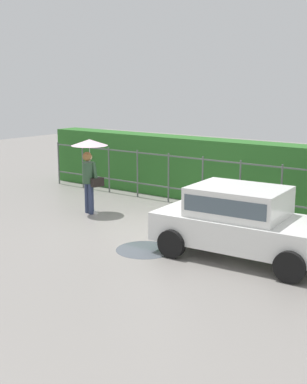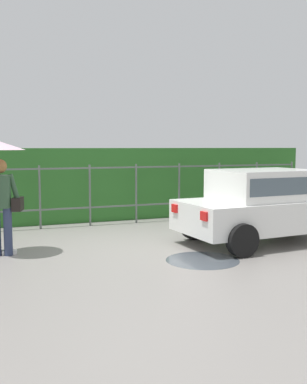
% 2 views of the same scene
% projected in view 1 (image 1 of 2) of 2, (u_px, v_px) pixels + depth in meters
% --- Properties ---
extents(ground_plane, '(40.00, 40.00, 0.00)m').
position_uv_depth(ground_plane, '(162.00, 229.00, 12.72)').
color(ground_plane, gray).
extents(car, '(3.83, 2.07, 1.48)m').
position_uv_depth(car, '(242.00, 219.00, 10.56)').
color(car, white).
rests_on(car, ground).
extents(pedestrian, '(1.01, 1.01, 2.05)m').
position_uv_depth(pedestrian, '(89.00, 159.00, 14.00)').
color(pedestrian, '#2D3856').
rests_on(pedestrian, ground).
extents(fence_section, '(12.04, 0.05, 1.50)m').
position_uv_depth(fence_section, '(202.00, 180.00, 14.73)').
color(fence_section, '#59605B').
rests_on(fence_section, ground).
extents(hedge_row, '(12.99, 0.90, 1.90)m').
position_uv_depth(hedge_row, '(218.00, 171.00, 15.42)').
color(hedge_row, '#2D6B28').
rests_on(hedge_row, ground).
extents(puddle_near, '(1.26, 1.26, 0.00)m').
position_uv_depth(puddle_near, '(145.00, 250.00, 11.16)').
color(puddle_near, '#4C545B').
rests_on(puddle_near, ground).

